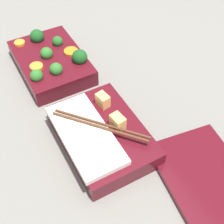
{
  "coord_description": "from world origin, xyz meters",
  "views": [
    {
      "loc": [
        0.48,
        -0.16,
        0.51
      ],
      "look_at": [
        0.12,
        0.04,
        0.04
      ],
      "focal_mm": 50.0,
      "sensor_mm": 36.0,
      "label": 1
    }
  ],
  "objects": [
    {
      "name": "ground_plane",
      "position": [
        0.0,
        0.0,
        0.0
      ],
      "size": [
        3.0,
        3.0,
        0.0
      ],
      "primitive_type": "plane",
      "color": "slate"
    },
    {
      "name": "bento_lid",
      "position": [
        0.32,
        0.12,
        0.01
      ],
      "size": [
        0.23,
        0.17,
        0.01
      ],
      "primitive_type": "cube",
      "rotation": [
        0.0,
        0.0,
        -0.14
      ],
      "color": "#510F19",
      "rests_on": "ground_plane"
    },
    {
      "name": "bento_tray_vegetable",
      "position": [
        -0.11,
        -0.01,
        0.02
      ],
      "size": [
        0.21,
        0.15,
        0.07
      ],
      "color": "#510F19",
      "rests_on": "ground_plane"
    },
    {
      "name": "bento_tray_rice",
      "position": [
        0.15,
        -0.01,
        0.02
      ],
      "size": [
        0.21,
        0.15,
        0.07
      ],
      "color": "#510F19",
      "rests_on": "ground_plane"
    }
  ]
}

